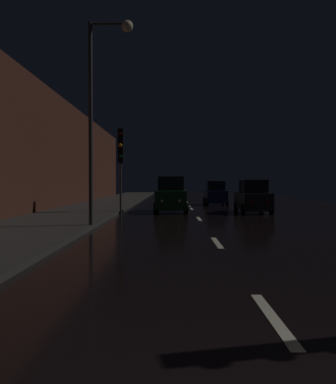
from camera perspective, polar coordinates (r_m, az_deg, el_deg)
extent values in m
cube|color=black|center=(26.99, 3.33, -2.46)|extent=(25.39, 84.00, 0.02)
cube|color=#33302D|center=(27.45, -10.35, -2.24)|extent=(4.40, 84.00, 0.15)
cube|color=#472319|center=(24.74, -17.89, 5.85)|extent=(0.80, 63.00, 7.50)
cube|color=beige|center=(5.83, 14.10, -16.28)|extent=(0.16, 2.20, 0.01)
cube|color=beige|center=(12.36, 6.68, -6.88)|extent=(0.16, 2.20, 0.01)
cube|color=beige|center=(20.30, 4.26, -3.66)|extent=(0.16, 2.20, 0.01)
cube|color=beige|center=(27.96, 3.23, -2.30)|extent=(0.16, 2.20, 0.01)
cube|color=beige|center=(31.47, 2.93, -1.90)|extent=(0.16, 2.20, 0.01)
cube|color=beige|center=(37.55, 2.55, -1.38)|extent=(0.16, 2.20, 0.01)
cylinder|color=#38383A|center=(23.65, -6.46, 0.51)|extent=(0.12, 0.12, 2.88)
cube|color=black|center=(23.74, -6.48, 6.29)|extent=(0.32, 0.36, 1.90)
sphere|color=black|center=(23.63, -6.51, 7.86)|extent=(0.22, 0.22, 0.22)
sphere|color=orange|center=(23.57, -6.51, 6.33)|extent=(0.22, 0.22, 0.22)
sphere|color=black|center=(23.52, -6.50, 4.79)|extent=(0.22, 0.22, 0.22)
cylinder|color=#2D2D30|center=(16.30, -10.50, 8.82)|extent=(0.16, 0.16, 7.80)
cylinder|color=#2D2D30|center=(17.12, -8.08, 21.76)|extent=(1.40, 0.10, 0.10)
sphere|color=beige|center=(17.00, -5.57, 21.56)|extent=(0.44, 0.44, 0.44)
cube|color=#0F3819|center=(24.97, 0.39, -1.00)|extent=(1.76, 4.11, 1.08)
cube|color=black|center=(25.09, 0.40, 1.17)|extent=(1.50, 2.05, 0.82)
cylinder|color=black|center=(23.57, 2.48, -2.22)|extent=(0.22, 0.63, 0.63)
cylinder|color=black|center=(23.57, -1.71, -2.22)|extent=(0.22, 0.63, 0.63)
cylinder|color=black|center=(26.43, 2.27, -1.84)|extent=(0.22, 0.63, 0.63)
cylinder|color=black|center=(26.44, -1.47, -1.84)|extent=(0.22, 0.63, 0.63)
sphere|color=white|center=(22.96, 1.59, -1.21)|extent=(0.18, 0.18, 0.18)
sphere|color=white|center=(22.96, -0.83, -1.21)|extent=(0.18, 0.18, 0.18)
sphere|color=red|center=(26.98, 1.43, -0.83)|extent=(0.18, 0.18, 0.18)
sphere|color=red|center=(26.98, -0.62, -0.83)|extent=(0.18, 0.18, 0.18)
cube|color=#141E51|center=(33.12, 6.46, -0.60)|extent=(1.56, 3.63, 0.95)
cube|color=black|center=(32.97, 6.49, 0.85)|extent=(1.32, 1.82, 0.73)
cylinder|color=black|center=(34.33, 4.97, -1.18)|extent=(0.19, 0.55, 0.55)
cylinder|color=black|center=(34.48, 7.50, -1.18)|extent=(0.19, 0.55, 0.55)
cylinder|color=black|center=(31.80, 5.33, -1.38)|extent=(0.19, 0.55, 0.55)
cylinder|color=black|center=(31.96, 8.05, -1.37)|extent=(0.19, 0.55, 0.55)
sphere|color=slate|center=(34.85, 5.46, -0.50)|extent=(0.16, 0.16, 0.16)
sphere|color=slate|center=(34.93, 6.86, -0.50)|extent=(0.16, 0.16, 0.16)
sphere|color=red|center=(31.31, 6.02, -0.70)|extent=(0.16, 0.16, 0.16)
sphere|color=red|center=(31.40, 7.57, -0.70)|extent=(0.16, 0.16, 0.16)
cube|color=black|center=(24.84, 11.47, -1.20)|extent=(1.60, 3.72, 0.98)
cube|color=black|center=(24.69, 11.54, 0.78)|extent=(1.36, 1.86, 0.74)
cylinder|color=black|center=(26.01, 9.23, -1.97)|extent=(0.20, 0.57, 0.57)
cylinder|color=black|center=(26.29, 12.60, -1.95)|extent=(0.20, 0.57, 0.57)
cylinder|color=black|center=(23.44, 10.19, -2.33)|extent=(0.20, 0.57, 0.57)
cylinder|color=black|center=(23.75, 13.92, -2.30)|extent=(0.20, 0.57, 0.57)
sphere|color=slate|center=(26.56, 9.80, -1.04)|extent=(0.16, 0.16, 0.16)
sphere|color=slate|center=(26.71, 11.65, -1.03)|extent=(0.16, 0.16, 0.16)
sphere|color=red|center=(22.97, 11.26, -1.41)|extent=(0.16, 0.16, 0.16)
sphere|color=red|center=(23.15, 13.40, -1.40)|extent=(0.16, 0.16, 0.16)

